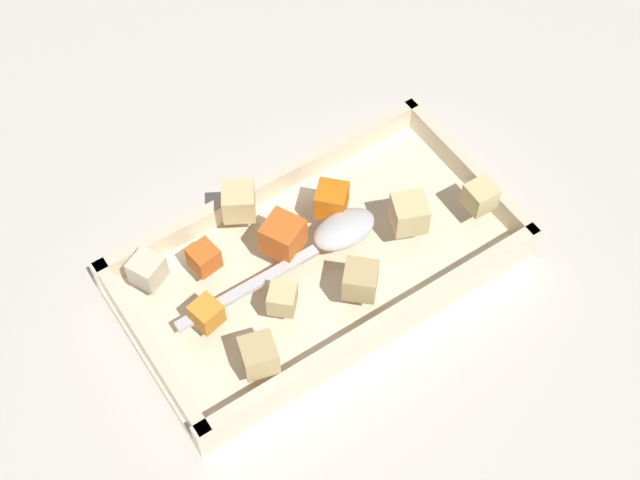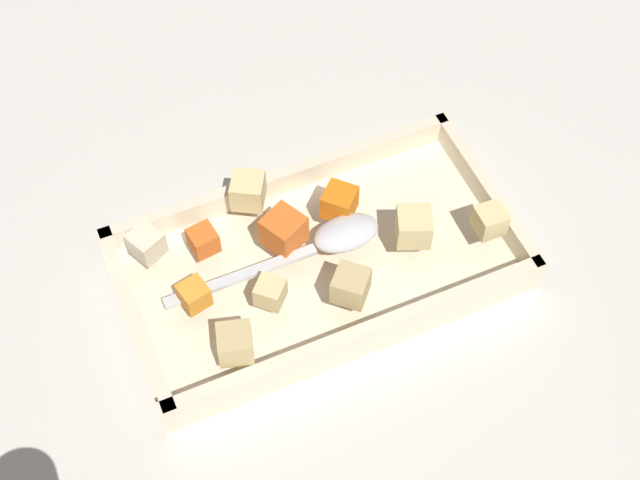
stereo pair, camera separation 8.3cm
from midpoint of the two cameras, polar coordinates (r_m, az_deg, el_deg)
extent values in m
plane|color=beige|center=(0.86, 2.84, -2.71)|extent=(4.00, 4.00, 0.00)
cube|color=beige|center=(0.86, 2.73, -1.85)|extent=(0.37, 0.20, 0.01)
cube|color=beige|center=(0.80, 5.65, -6.28)|extent=(0.37, 0.01, 0.03)
cube|color=beige|center=(0.89, 0.22, 3.56)|extent=(0.37, 0.01, 0.03)
cube|color=beige|center=(0.82, -8.65, -5.27)|extent=(0.01, 0.20, 0.03)
cube|color=beige|center=(0.91, 13.03, 2.69)|extent=(0.01, 0.20, 0.03)
cube|color=orange|center=(0.82, -4.54, -0.23)|extent=(0.03, 0.03, 0.02)
cube|color=orange|center=(0.85, 4.02, 2.19)|extent=(0.04, 0.04, 0.03)
cube|color=orange|center=(0.82, 0.56, 0.40)|extent=(0.04, 0.04, 0.03)
cube|color=orange|center=(0.79, -4.95, -3.82)|extent=(0.03, 0.03, 0.02)
cube|color=#E0CC89|center=(0.86, 13.36, 1.01)|extent=(0.03, 0.03, 0.03)
cube|color=#E0CC89|center=(0.84, 8.74, 0.62)|extent=(0.04, 0.04, 0.03)
cube|color=tan|center=(0.80, 4.91, -3.09)|extent=(0.04, 0.04, 0.03)
cube|color=tan|center=(0.77, -2.30, -6.76)|extent=(0.04, 0.04, 0.03)
cube|color=#E0CC89|center=(0.85, -1.80, 2.93)|extent=(0.04, 0.04, 0.03)
cube|color=#E0CC89|center=(0.79, -0.18, -3.53)|extent=(0.03, 0.03, 0.02)
cube|color=beige|center=(0.83, -8.09, -0.43)|extent=(0.04, 0.04, 0.03)
ellipsoid|color=silver|center=(0.83, 4.50, 0.24)|extent=(0.06, 0.04, 0.02)
cube|color=silver|center=(0.81, -2.11, -2.50)|extent=(0.15, 0.01, 0.01)
camera|label=1|loc=(0.04, -87.13, 4.25)|focal=50.85mm
camera|label=2|loc=(0.04, 92.87, -4.25)|focal=50.85mm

